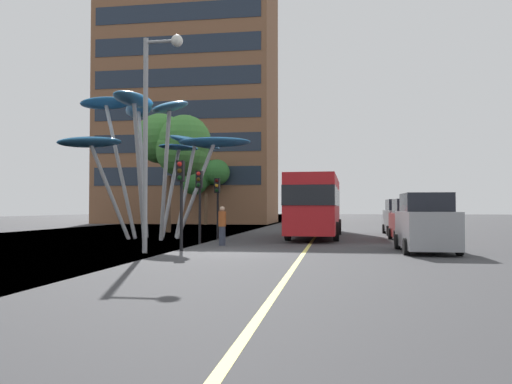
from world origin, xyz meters
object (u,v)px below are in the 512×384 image
object	(u,v)px
car_parked_far	(400,218)
traffic_light_island_mid	(217,195)
car_parked_near	(426,224)
car_parked_mid	(412,221)
street_lamp	(154,115)
leaf_sculpture	(155,132)
red_bus	(316,203)
traffic_light_kerb_near	(181,185)
traffic_light_kerb_far	(199,191)
pedestrian	(222,226)

from	to	relation	value
car_parked_far	traffic_light_island_mid	bearing A→B (deg)	-149.97
car_parked_near	car_parked_mid	bearing A→B (deg)	86.17
car_parked_near	street_lamp	bearing A→B (deg)	-169.54
leaf_sculpture	red_bus	bearing A→B (deg)	14.72
leaf_sculpture	traffic_light_kerb_near	world-z (taller)	leaf_sculpture
red_bus	car_parked_mid	world-z (taller)	red_bus
red_bus	leaf_sculpture	xyz separation A→B (m)	(-8.57, -2.25, 3.83)
traffic_light_kerb_near	car_parked_mid	distance (m)	12.37
traffic_light_kerb_far	car_parked_mid	bearing A→B (deg)	19.67
pedestrian	traffic_light_kerb_near	bearing A→B (deg)	-106.03
car_parked_mid	car_parked_near	bearing A→B (deg)	-93.83
traffic_light_island_mid	street_lamp	size ratio (longest dim) A/B	0.40
leaf_sculpture	car_parked_mid	xyz separation A→B (m)	(13.46, -0.15, -4.79)
leaf_sculpture	car_parked_near	world-z (taller)	leaf_sculpture
red_bus	car_parked_mid	distance (m)	5.53
leaf_sculpture	traffic_light_island_mid	size ratio (longest dim) A/B	3.03
traffic_light_island_mid	pedestrian	distance (m)	5.28
street_lamp	car_parked_near	bearing A→B (deg)	10.46
car_parked_near	car_parked_mid	size ratio (longest dim) A/B	0.98
traffic_light_kerb_near	car_parked_near	bearing A→B (deg)	5.64
red_bus	car_parked_mid	size ratio (longest dim) A/B	2.48
traffic_light_island_mid	pedestrian	size ratio (longest dim) A/B	1.89
red_bus	car_parked_near	xyz separation A→B (m)	(4.44, -9.05, -0.91)
red_bus	leaf_sculpture	world-z (taller)	leaf_sculpture
traffic_light_kerb_near	traffic_light_kerb_far	world-z (taller)	traffic_light_kerb_near
car_parked_mid	traffic_light_island_mid	bearing A→B (deg)	176.93
traffic_light_kerb_near	street_lamp	xyz separation A→B (m)	(-0.77, -0.93, 2.56)
car_parked_mid	red_bus	bearing A→B (deg)	153.81
leaf_sculpture	car_parked_near	bearing A→B (deg)	-27.59
street_lamp	pedestrian	bearing A→B (deg)	67.78
red_bus	traffic_light_kerb_near	size ratio (longest dim) A/B	3.11
leaf_sculpture	pedestrian	bearing A→B (deg)	-43.58
traffic_light_kerb_near	car_parked_near	world-z (taller)	traffic_light_kerb_near
traffic_light_island_mid	traffic_light_kerb_far	bearing A→B (deg)	-88.70
traffic_light_island_mid	car_parked_mid	distance (m)	10.19
car_parked_far	street_lamp	size ratio (longest dim) A/B	0.56
traffic_light_kerb_far	leaf_sculpture	bearing A→B (deg)	133.00
traffic_light_island_mid	car_parked_mid	world-z (taller)	traffic_light_island_mid
car_parked_far	traffic_light_kerb_near	bearing A→B (deg)	-125.07
car_parked_far	pedestrian	distance (m)	14.03
pedestrian	traffic_light_kerb_far	bearing A→B (deg)	148.38
red_bus	leaf_sculpture	bearing A→B (deg)	-165.28
traffic_light_kerb_near	car_parked_far	bearing A→B (deg)	54.93
red_bus	traffic_light_kerb_far	size ratio (longest dim) A/B	3.21
car_parked_far	car_parked_mid	bearing A→B (deg)	-91.68
leaf_sculpture	car_parked_far	size ratio (longest dim) A/B	2.17
traffic_light_kerb_near	car_parked_far	xyz separation A→B (m)	(9.86, 14.04, -1.49)
leaf_sculpture	car_parked_near	size ratio (longest dim) A/B	2.31
traffic_light_island_mid	pedestrian	xyz separation A→B (m)	(1.34, -4.88, -1.50)
leaf_sculpture	traffic_light_kerb_far	bearing A→B (deg)	-47.00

